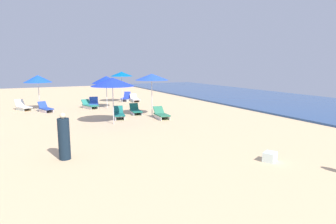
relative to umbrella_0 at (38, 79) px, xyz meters
name	(u,v)px	position (x,y,z in m)	size (l,w,h in m)	color
ocean	(325,107)	(8.06, 18.94, -2.13)	(60.00, 11.57, 0.12)	#274A84
umbrella_0	(38,79)	(0.00, 0.00, 0.00)	(1.87, 1.87, 2.44)	silver
lounge_chair_0_0	(45,108)	(1.05, 0.30, -1.93)	(1.42, 0.96, 0.68)	silver
lounge_chair_0_1	(23,107)	(-0.51, -1.05, -1.94)	(1.55, 1.15, 0.72)	silver
umbrella_1	(113,82)	(6.90, 3.33, 0.07)	(2.30, 2.30, 2.49)	silver
lounge_chair_1_0	(119,114)	(5.58, 4.02, -1.92)	(1.30, 0.79, 0.72)	silver
umbrella_2	(106,80)	(1.17, 4.46, -0.11)	(2.06, 2.06, 2.34)	silver
lounge_chair_2_0	(94,103)	(0.07, 3.72, -1.91)	(1.36, 0.90, 0.73)	silver
lounge_chair_2_1	(90,105)	(0.68, 3.29, -1.95)	(1.61, 1.06, 0.62)	silver
umbrella_3	(122,74)	(-1.42, 6.41, 0.19)	(1.87, 1.87, 2.57)	silver
lounge_chair_3_0	(126,98)	(-2.37, 7.04, -1.92)	(1.37, 1.21, 0.78)	silver
lounge_chair_3_1	(135,99)	(-1.69, 7.62, -1.96)	(1.56, 0.78, 0.61)	silver
umbrella_5	(152,77)	(5.74, 6.07, 0.23)	(2.04, 2.04, 2.62)	silver
lounge_chair_5_0	(161,114)	(6.61, 6.29, -1.93)	(1.42, 0.69, 0.67)	silver
lounge_chair_5_1	(136,111)	(4.45, 5.46, -1.96)	(1.39, 0.74, 0.65)	silver
beachgoer_0	(64,138)	(11.96, 0.21, -1.46)	(0.50, 0.50, 1.60)	#132231
cooler_box_0	(270,157)	(15.20, 6.27, -2.03)	(0.47, 0.36, 0.31)	white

